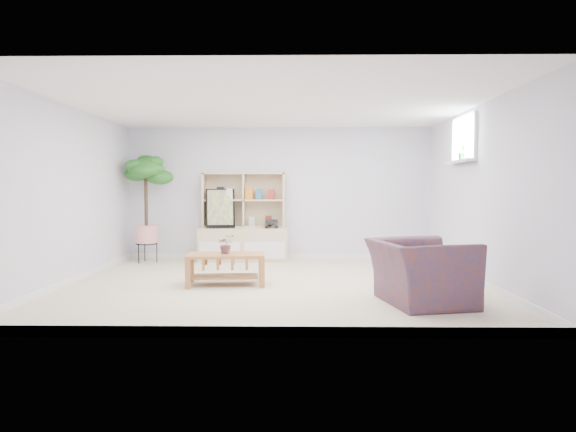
{
  "coord_description": "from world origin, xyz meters",
  "views": [
    {
      "loc": [
        0.3,
        -6.85,
        1.28
      ],
      "look_at": [
        0.19,
        0.51,
        0.89
      ],
      "focal_mm": 32.0,
      "sensor_mm": 36.0,
      "label": 1
    }
  ],
  "objects_px": {
    "storage_unit": "(243,217)",
    "floor_tree": "(146,208)",
    "coffee_table": "(226,269)",
    "armchair": "(420,268)"
  },
  "relations": [
    {
      "from": "storage_unit",
      "to": "floor_tree",
      "type": "distance_m",
      "value": 1.7
    },
    {
      "from": "coffee_table",
      "to": "floor_tree",
      "type": "height_order",
      "value": "floor_tree"
    },
    {
      "from": "floor_tree",
      "to": "armchair",
      "type": "height_order",
      "value": "floor_tree"
    },
    {
      "from": "storage_unit",
      "to": "coffee_table",
      "type": "xyz_separation_m",
      "value": [
        -0.01,
        -2.29,
        -0.58
      ]
    },
    {
      "from": "floor_tree",
      "to": "armchair",
      "type": "bearing_deg",
      "value": -38.54
    },
    {
      "from": "armchair",
      "to": "storage_unit",
      "type": "bearing_deg",
      "value": 22.65
    },
    {
      "from": "armchair",
      "to": "coffee_table",
      "type": "bearing_deg",
      "value": 52.91
    },
    {
      "from": "coffee_table",
      "to": "storage_unit",
      "type": "bearing_deg",
      "value": 84.11
    },
    {
      "from": "storage_unit",
      "to": "coffee_table",
      "type": "relative_size",
      "value": 1.54
    },
    {
      "from": "storage_unit",
      "to": "armchair",
      "type": "height_order",
      "value": "storage_unit"
    }
  ]
}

